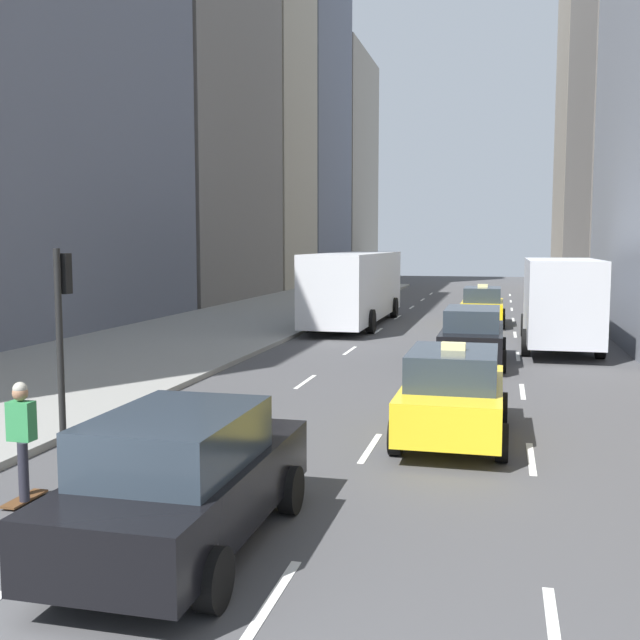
% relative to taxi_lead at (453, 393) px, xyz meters
% --- Properties ---
extents(sidewalk_left, '(8.00, 66.00, 0.15)m').
position_rel_taxi_lead_xyz_m(sidewalk_left, '(-11.00, 18.02, -0.81)').
color(sidewalk_left, gray).
rests_on(sidewalk_left, ground).
extents(lane_markings, '(5.72, 56.00, 0.01)m').
position_rel_taxi_lead_xyz_m(lane_markings, '(-1.40, 14.02, -0.87)').
color(lane_markings, white).
rests_on(lane_markings, ground).
extents(building_row_left, '(6.00, 90.77, 37.72)m').
position_rel_taxi_lead_xyz_m(building_row_left, '(-18.00, 38.65, 13.37)').
color(building_row_left, slate).
rests_on(building_row_left, ground).
extents(taxi_lead, '(2.02, 4.40, 1.87)m').
position_rel_taxi_lead_xyz_m(taxi_lead, '(0.00, 0.00, 0.00)').
color(taxi_lead, yellow).
rests_on(taxi_lead, ground).
extents(taxi_second, '(2.02, 4.40, 1.87)m').
position_rel_taxi_lead_xyz_m(taxi_second, '(0.00, 20.29, 0.00)').
color(taxi_second, yellow).
rests_on(taxi_second, ground).
extents(sedan_black_near, '(2.02, 4.95, 1.75)m').
position_rel_taxi_lead_xyz_m(sedan_black_near, '(0.00, 9.13, 0.01)').
color(sedan_black_near, black).
rests_on(sedan_black_near, ground).
extents(sedan_silver_behind, '(2.02, 4.54, 1.74)m').
position_rel_taxi_lead_xyz_m(sedan_silver_behind, '(-2.80, -5.95, 0.00)').
color(sedan_silver_behind, black).
rests_on(sedan_silver_behind, ground).
extents(city_bus, '(2.80, 11.61, 3.25)m').
position_rel_taxi_lead_xyz_m(city_bus, '(-5.61, 19.24, 0.91)').
color(city_bus, silver).
rests_on(city_bus, ground).
extents(box_truck, '(2.58, 8.40, 3.15)m').
position_rel_taxi_lead_xyz_m(box_truck, '(2.80, 13.33, 0.83)').
color(box_truck, silver).
rests_on(box_truck, ground).
extents(skateboarder, '(0.36, 0.80, 1.75)m').
position_rel_taxi_lead_xyz_m(skateboarder, '(-5.72, -4.95, 0.08)').
color(skateboarder, brown).
rests_on(skateboarder, ground).
extents(traffic_light_pole, '(0.24, 0.42, 3.60)m').
position_rel_taxi_lead_xyz_m(traffic_light_pole, '(-6.75, -2.27, 1.53)').
color(traffic_light_pole, black).
rests_on(traffic_light_pole, ground).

